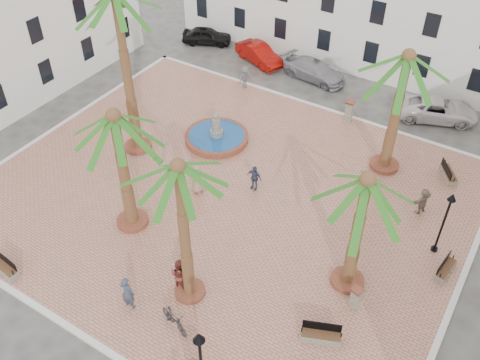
% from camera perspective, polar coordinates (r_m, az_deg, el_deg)
% --- Properties ---
extents(ground, '(120.00, 120.00, 0.00)m').
position_cam_1_polar(ground, '(30.35, -1.60, -1.64)').
color(ground, '#56544F').
rests_on(ground, ground).
extents(plaza, '(26.00, 22.00, 0.15)m').
position_cam_1_polar(plaza, '(30.30, -1.60, -1.53)').
color(plaza, tan).
rests_on(plaza, ground).
extents(kerb_n, '(26.30, 0.30, 0.16)m').
position_cam_1_polar(kerb_n, '(38.04, 7.63, 7.96)').
color(kerb_n, silver).
rests_on(kerb_n, ground).
extents(kerb_s, '(26.30, 0.30, 0.16)m').
position_cam_1_polar(kerb_s, '(25.11, -16.09, -15.90)').
color(kerb_s, silver).
rests_on(kerb_s, ground).
extents(kerb_e, '(0.30, 22.30, 0.16)m').
position_cam_1_polar(kerb_e, '(27.53, 22.10, -11.12)').
color(kerb_e, silver).
rests_on(kerb_e, ground).
extents(kerb_w, '(0.30, 22.30, 0.16)m').
position_cam_1_polar(kerb_w, '(37.62, -18.47, 5.64)').
color(kerb_w, silver).
rests_on(kerb_w, ground).
extents(fountain, '(4.04, 4.04, 2.08)m').
position_cam_1_polar(fountain, '(34.04, -2.51, 4.67)').
color(fountain, brown).
rests_on(fountain, plaza).
extents(palm_nw, '(5.46, 5.46, 10.25)m').
position_cam_1_polar(palm_nw, '(29.72, -12.97, 17.15)').
color(palm_nw, brown).
rests_on(palm_nw, plaza).
extents(palm_sw, '(5.44, 5.44, 7.18)m').
position_cam_1_polar(palm_sw, '(25.34, -13.08, 5.08)').
color(palm_sw, brown).
rests_on(palm_sw, plaza).
extents(palm_s, '(4.66, 4.66, 7.96)m').
position_cam_1_polar(palm_s, '(20.65, -6.49, -0.26)').
color(palm_s, brown).
rests_on(palm_s, plaza).
extents(palm_e, '(5.21, 5.21, 6.76)m').
position_cam_1_polar(palm_e, '(22.42, 13.15, -1.58)').
color(palm_e, brown).
rests_on(palm_e, plaza).
extents(palm_ne, '(5.58, 5.58, 7.69)m').
position_cam_1_polar(palm_ne, '(29.73, 17.23, 11.02)').
color(palm_ne, brown).
rests_on(palm_ne, plaza).
extents(bench_s, '(1.76, 0.70, 0.90)m').
position_cam_1_polar(bench_s, '(28.49, -23.81, -8.57)').
color(bench_s, gray).
rests_on(bench_s, plaza).
extents(bench_se, '(1.85, 1.18, 0.94)m').
position_cam_1_polar(bench_se, '(24.12, 8.61, -16.12)').
color(bench_se, gray).
rests_on(bench_se, plaza).
extents(bench_e, '(0.69, 1.64, 0.84)m').
position_cam_1_polar(bench_e, '(27.90, 21.06, -8.89)').
color(bench_e, gray).
rests_on(bench_e, plaza).
extents(bench_ne, '(1.37, 1.69, 0.89)m').
position_cam_1_polar(bench_ne, '(33.39, 21.32, 0.57)').
color(bench_ne, gray).
rests_on(bench_ne, plaza).
extents(lamppost_s, '(0.46, 0.46, 4.22)m').
position_cam_1_polar(lamppost_s, '(20.40, -4.25, -18.12)').
color(lamppost_s, black).
rests_on(lamppost_s, plaza).
extents(lamppost_e, '(0.41, 0.41, 3.81)m').
position_cam_1_polar(lamppost_e, '(27.19, 21.19, -3.32)').
color(lamppost_e, black).
rests_on(lamppost_e, plaza).
extents(bollard_n, '(0.56, 0.56, 1.52)m').
position_cam_1_polar(bollard_n, '(36.21, 11.57, 7.23)').
color(bollard_n, gray).
rests_on(bollard_n, plaza).
extents(bollard_e, '(0.57, 0.57, 1.32)m').
position_cam_1_polar(bollard_e, '(25.01, 12.22, -12.23)').
color(bollard_e, gray).
rests_on(bollard_e, plaza).
extents(cyclist_a, '(0.75, 0.53, 1.95)m').
position_cam_1_polar(cyclist_a, '(24.81, -11.92, -11.67)').
color(cyclist_a, '#373F52').
rests_on(cyclist_a, plaza).
extents(cyclist_b, '(0.97, 0.80, 1.84)m').
position_cam_1_polar(cyclist_b, '(25.17, -6.48, -9.94)').
color(cyclist_b, maroon).
rests_on(cyclist_b, plaza).
extents(bicycle_b, '(1.86, 1.01, 1.07)m').
position_cam_1_polar(bicycle_b, '(24.16, -7.03, -14.56)').
color(bicycle_b, black).
rests_on(bicycle_b, plaza).
extents(pedestrian_fountain_a, '(1.01, 0.78, 1.84)m').
position_cam_1_polar(pedestrian_fountain_a, '(29.85, -4.64, 0.10)').
color(pedestrian_fountain_a, '#9E8362').
rests_on(pedestrian_fountain_a, plaza).
extents(pedestrian_fountain_b, '(0.95, 0.43, 1.60)m').
position_cam_1_polar(pedestrian_fountain_b, '(30.05, 1.53, 0.27)').
color(pedestrian_fountain_b, '#363E5A').
rests_on(pedestrian_fountain_b, plaza).
extents(pedestrian_north, '(0.95, 1.23, 1.67)m').
position_cam_1_polar(pedestrian_north, '(39.12, 0.55, 10.88)').
color(pedestrian_north, '#56575C').
rests_on(pedestrian_north, plaza).
extents(pedestrian_east, '(1.03, 1.52, 1.58)m').
position_cam_1_polar(pedestrian_east, '(30.25, 18.93, -2.11)').
color(pedestrian_east, '#7C705E').
rests_on(pedestrian_east, plaza).
extents(car_black, '(4.33, 3.15, 1.37)m').
position_cam_1_polar(car_black, '(45.86, -3.56, 15.11)').
color(car_black, black).
rests_on(car_black, ground).
extents(car_red, '(4.63, 3.02, 1.44)m').
position_cam_1_polar(car_red, '(42.87, 2.05, 13.29)').
color(car_red, '#980B06').
rests_on(car_red, ground).
extents(car_silver, '(5.11, 2.62, 1.42)m').
position_cam_1_polar(car_silver, '(40.96, 7.96, 11.51)').
color(car_silver, '#A0A0A8').
rests_on(car_silver, ground).
extents(car_white, '(5.74, 4.09, 1.45)m').
position_cam_1_polar(car_white, '(38.40, 20.36, 7.08)').
color(car_white, silver).
rests_on(car_white, ground).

